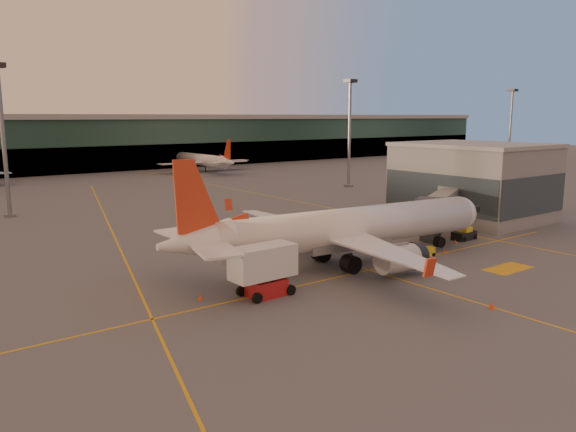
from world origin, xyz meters
TOP-DOWN VIEW (x-y plane):
  - ground at (0.00, 0.00)m, footprint 600.00×600.00m
  - taxi_markings at (-7.32, 44.49)m, footprint 100.12×173.00m
  - terminal at (0.00, 141.79)m, footprint 400.00×20.00m
  - gate_building at (41.93, 17.93)m, footprint 18.40×22.40m
  - mast_west_near at (-20.00, 66.00)m, footprint 2.40×2.40m
  - mast_east_near at (55.00, 62.00)m, footprint 2.40×2.40m
  - mast_east_far at (130.00, 66.00)m, footprint 2.40×2.40m
  - main_airplane at (3.94, 8.20)m, footprint 42.91×38.76m
  - jet_bridge at (28.16, 13.05)m, footprint 17.99×11.13m
  - catering_truck at (-9.61, 4.45)m, footprint 6.44×3.02m
  - gpu_cart at (15.20, 5.38)m, footprint 2.20×1.75m
  - pushback_tug at (26.89, 8.31)m, footprint 3.62×2.05m
  - cone_nose at (23.80, 7.48)m, footprint 0.44×0.44m
  - cone_tail at (-15.03, 7.13)m, footprint 0.46×0.46m
  - cone_wing_right at (4.65, -10.71)m, footprint 0.50×0.50m
  - cone_wing_left at (3.05, 25.44)m, footprint 0.50×0.50m
  - cone_fwd at (18.16, 4.92)m, footprint 0.39×0.39m

SIDE VIEW (x-z plane):
  - ground at x=0.00m, z-range 0.00..0.00m
  - taxi_markings at x=-7.32m, z-range 0.00..0.01m
  - cone_fwd at x=18.16m, z-range -0.01..0.48m
  - cone_nose at x=23.80m, z-range -0.01..0.55m
  - cone_tail at x=-15.03m, z-range -0.01..0.58m
  - cone_wing_right at x=4.65m, z-range -0.01..0.62m
  - cone_wing_left at x=3.05m, z-range -0.01..0.62m
  - gpu_cart at x=15.20m, z-range -0.01..1.11m
  - pushback_tug at x=26.89m, z-range -0.17..1.66m
  - catering_truck at x=-9.61m, z-range 0.34..5.28m
  - main_airplane at x=3.94m, z-range -2.27..10.68m
  - jet_bridge at x=28.16m, z-range 1.20..7.45m
  - gate_building at x=41.93m, z-range -0.01..12.59m
  - terminal at x=0.00m, z-range -0.04..17.56m
  - mast_west_near at x=-20.00m, z-range 2.06..27.66m
  - mast_east_near at x=55.00m, z-range 2.06..27.66m
  - mast_east_far at x=130.00m, z-range 2.06..27.66m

